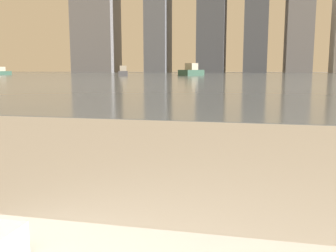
{
  "coord_description": "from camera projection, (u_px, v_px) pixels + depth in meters",
  "views": [
    {
      "loc": [
        0.59,
        0.16,
        0.96
      ],
      "look_at": [
        0.07,
        2.5,
        0.6
      ],
      "focal_mm": 40.0,
      "sensor_mm": 36.0,
      "label": 1
    }
  ],
  "objects": [
    {
      "name": "harbor_water",
      "position": [
        248.0,
        75.0,
        59.95
      ],
      "size": [
        180.0,
        110.0,
        0.01
      ],
      "color": "slate",
      "rests_on": "ground_plane"
    },
    {
      "name": "harbor_boat_0",
      "position": [
        0.0,
        72.0,
        65.59
      ],
      "size": [
        2.03,
        3.97,
        1.42
      ],
      "color": "#335647",
      "rests_on": "harbor_water"
    },
    {
      "name": "harbor_boat_3",
      "position": [
        192.0,
        71.0,
        57.95
      ],
      "size": [
        3.53,
        5.38,
        1.91
      ],
      "color": "#335647",
      "rests_on": "harbor_water"
    },
    {
      "name": "harbor_boat_5",
      "position": [
        123.0,
        72.0,
        58.98
      ],
      "size": [
        2.65,
        4.34,
        1.54
      ],
      "color": "#4C4C51",
      "rests_on": "harbor_water"
    },
    {
      "name": "skyline_tower_0",
      "position": [
        96.0,
        22.0,
        122.24
      ],
      "size": [
        13.9,
        10.16,
        32.9
      ],
      "color": "slate",
      "rests_on": "ground_plane"
    },
    {
      "name": "skyline_tower_3",
      "position": [
        257.0,
        10.0,
        110.95
      ],
      "size": [
        6.8,
        10.7,
        36.81
      ],
      "color": "#4C515B",
      "rests_on": "ground_plane"
    }
  ]
}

